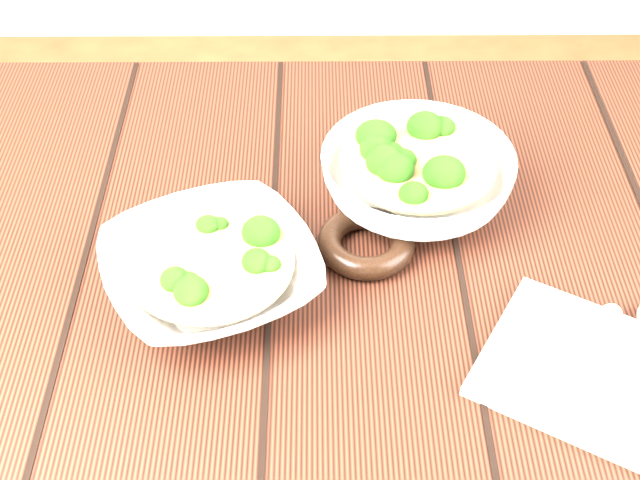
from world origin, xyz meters
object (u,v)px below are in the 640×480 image
soup_bowl_back (417,177)px  trivet (366,243)px  soup_bowl_front (211,271)px  table (293,338)px  napkin (593,373)px

soup_bowl_back → trivet: soup_bowl_back is taller
soup_bowl_front → soup_bowl_back: (0.22, 0.14, 0.01)m
soup_bowl_front → trivet: bearing=19.4°
table → soup_bowl_back: size_ratio=5.52×
table → napkin: napkin is taller
table → soup_bowl_front: size_ratio=4.27×
soup_bowl_front → napkin: soup_bowl_front is taller
trivet → napkin: 0.27m
trivet → napkin: trivet is taller
trivet → napkin: (0.21, -0.17, -0.01)m
table → soup_bowl_back: 0.23m
table → trivet: bearing=13.7°
trivet → napkin: size_ratio=0.53×
table → napkin: size_ratio=6.01×
table → napkin: (0.29, -0.15, 0.13)m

